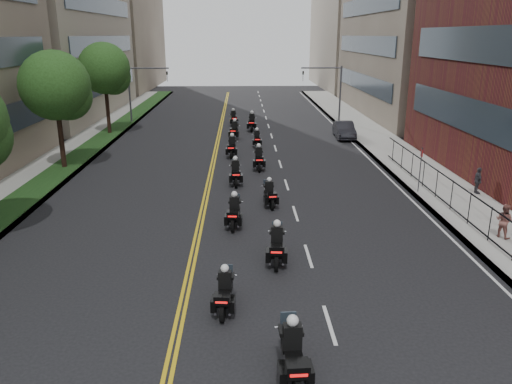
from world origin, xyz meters
TOP-DOWN VIEW (x-y plane):
  - sidewalk_right at (12.00, 25.00)m, footprint 4.00×90.00m
  - sidewalk_left at (-12.00, 25.00)m, footprint 4.00×90.00m
  - grass_strip at (-11.20, 25.00)m, footprint 2.00×90.00m
  - building_right_far at (21.50, 78.00)m, footprint 15.00×28.00m
  - building_left_far at (-22.00, 78.00)m, footprint 16.00×28.00m
  - iron_fence at (11.00, 12.00)m, footprint 0.05×28.00m
  - street_trees at (-11.05, 18.61)m, footprint 4.40×38.40m
  - traffic_signal_right at (9.54, 42.00)m, footprint 4.09×0.20m
  - traffic_signal_left at (-9.54, 42.00)m, footprint 4.09×0.20m
  - motorcycle_1 at (1.79, 2.46)m, footprint 0.58×2.46m
  - motorcycle_2 at (-0.04, 5.93)m, footprint 0.57×2.13m
  - motorcycle_3 at (1.87, 9.43)m, footprint 0.62×2.35m
  - motorcycle_4 at (0.18, 13.34)m, footprint 0.60×2.27m
  - motorcycle_5 at (1.97, 16.22)m, footprint 0.63×2.06m
  - motorcycle_6 at (0.17, 20.16)m, footprint 0.55×2.31m
  - motorcycle_7 at (1.67, 23.62)m, footprint 0.54×2.34m
  - motorcycle_8 at (-0.15, 27.18)m, footprint 0.59×2.38m
  - motorcycle_9 at (1.77, 30.53)m, footprint 0.48×2.08m
  - motorcycle_10 at (-0.04, 33.67)m, footprint 0.71×2.39m
  - motorcycle_11 at (1.52, 37.48)m, footprint 0.63×2.52m
  - motorcycle_12 at (-0.22, 40.40)m, footprint 0.66×2.28m
  - parked_sedan at (9.40, 33.90)m, footprint 1.66×4.32m
  - pedestrian_b at (11.79, 11.36)m, footprint 0.88×0.93m
  - pedestrian_c at (13.50, 17.53)m, footprint 0.43×0.89m

SIDE VIEW (x-z plane):
  - sidewalk_right at x=12.00m, z-range 0.00..0.15m
  - sidewalk_left at x=-12.00m, z-range 0.00..0.15m
  - grass_strip at x=-11.20m, z-range 0.15..0.19m
  - motorcycle_5 at x=1.97m, z-range -0.16..1.37m
  - motorcycle_9 at x=1.77m, z-range -0.16..1.38m
  - motorcycle_2 at x=-0.04m, z-range -0.16..1.40m
  - motorcycle_4 at x=0.18m, z-range -0.18..1.50m
  - motorcycle_12 at x=-0.22m, z-range -0.18..1.51m
  - motorcycle_6 at x=0.17m, z-range -0.18..1.53m
  - motorcycle_7 at x=1.67m, z-range -0.18..1.55m
  - motorcycle_3 at x=1.87m, z-range -0.18..1.55m
  - motorcycle_8 at x=-0.15m, z-range -0.18..1.57m
  - motorcycle_10 at x=-0.04m, z-range -0.19..1.58m
  - parked_sedan at x=9.40m, z-range 0.00..1.40m
  - motorcycle_1 at x=1.79m, z-range -0.19..1.62m
  - motorcycle_11 at x=1.52m, z-range -0.20..1.66m
  - pedestrian_c at x=13.50m, z-range 0.15..1.63m
  - pedestrian_b at x=11.79m, z-range 0.15..1.65m
  - iron_fence at x=11.00m, z-range 0.15..1.65m
  - traffic_signal_right at x=9.54m, z-range 0.90..6.50m
  - traffic_signal_left at x=-9.54m, z-range 0.90..6.50m
  - street_trees at x=-11.05m, z-range 1.14..9.12m
  - building_right_far at x=21.50m, z-range 0.00..26.00m
  - building_left_far at x=-22.00m, z-range 0.00..26.00m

